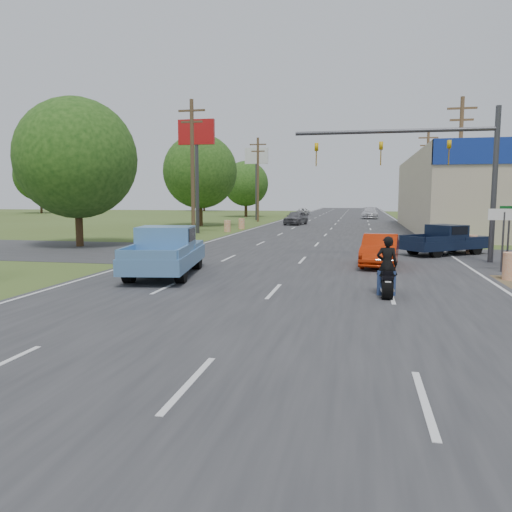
% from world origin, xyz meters
% --- Properties ---
extents(ground, '(200.00, 200.00, 0.00)m').
position_xyz_m(ground, '(0.00, 0.00, 0.00)').
color(ground, '#465522').
rests_on(ground, ground).
extents(main_road, '(15.00, 180.00, 0.02)m').
position_xyz_m(main_road, '(0.00, 40.00, 0.01)').
color(main_road, '#2D2D30').
rests_on(main_road, ground).
extents(cross_road, '(120.00, 10.00, 0.02)m').
position_xyz_m(cross_road, '(0.00, 18.00, 0.01)').
color(cross_road, '#2D2D30').
rests_on(cross_road, ground).
extents(utility_pole_2, '(2.00, 0.28, 10.00)m').
position_xyz_m(utility_pole_2, '(9.50, 31.00, 5.32)').
color(utility_pole_2, '#4C3823').
rests_on(utility_pole_2, ground).
extents(utility_pole_3, '(2.00, 0.28, 10.00)m').
position_xyz_m(utility_pole_3, '(9.50, 49.00, 5.32)').
color(utility_pole_3, '#4C3823').
rests_on(utility_pole_3, ground).
extents(utility_pole_5, '(2.00, 0.28, 10.00)m').
position_xyz_m(utility_pole_5, '(-9.50, 28.00, 5.32)').
color(utility_pole_5, '#4C3823').
rests_on(utility_pole_5, ground).
extents(utility_pole_6, '(2.00, 0.28, 10.00)m').
position_xyz_m(utility_pole_6, '(-9.50, 52.00, 5.32)').
color(utility_pole_6, '#4C3823').
rests_on(utility_pole_6, ground).
extents(tree_0, '(7.14, 7.14, 8.84)m').
position_xyz_m(tree_0, '(-14.00, 20.00, 5.26)').
color(tree_0, '#422D19').
rests_on(tree_0, ground).
extents(tree_1, '(7.56, 7.56, 9.36)m').
position_xyz_m(tree_1, '(-13.50, 42.00, 5.57)').
color(tree_1, '#422D19').
rests_on(tree_1, ground).
extents(tree_2, '(6.72, 6.72, 8.32)m').
position_xyz_m(tree_2, '(-14.20, 66.00, 4.95)').
color(tree_2, '#422D19').
rests_on(tree_2, ground).
extents(tree_4, '(9.24, 9.24, 11.44)m').
position_xyz_m(tree_4, '(-55.00, 75.00, 6.82)').
color(tree_4, '#422D19').
rests_on(tree_4, ground).
extents(tree_5, '(7.98, 7.98, 9.88)m').
position_xyz_m(tree_5, '(30.00, 95.00, 5.88)').
color(tree_5, '#422D19').
rests_on(tree_5, ground).
extents(tree_6, '(8.82, 8.82, 10.92)m').
position_xyz_m(tree_6, '(-30.00, 95.00, 6.51)').
color(tree_6, '#422D19').
rests_on(tree_6, ground).
extents(barrel_0, '(0.56, 0.56, 1.00)m').
position_xyz_m(barrel_0, '(8.00, 12.00, 0.50)').
color(barrel_0, orange).
rests_on(barrel_0, ground).
extents(barrel_1, '(0.56, 0.56, 1.00)m').
position_xyz_m(barrel_1, '(8.40, 20.50, 0.50)').
color(barrel_1, orange).
rests_on(barrel_1, ground).
extents(barrel_2, '(0.56, 0.56, 1.00)m').
position_xyz_m(barrel_2, '(-8.50, 34.00, 0.50)').
color(barrel_2, orange).
rests_on(barrel_2, ground).
extents(barrel_3, '(0.56, 0.56, 1.00)m').
position_xyz_m(barrel_3, '(-8.20, 38.00, 0.50)').
color(barrel_3, orange).
rests_on(barrel_3, ground).
extents(pole_sign_left_near, '(3.00, 0.35, 9.20)m').
position_xyz_m(pole_sign_left_near, '(-10.50, 32.00, 7.17)').
color(pole_sign_left_near, '#3F3F44').
rests_on(pole_sign_left_near, ground).
extents(pole_sign_left_far, '(3.00, 0.35, 9.20)m').
position_xyz_m(pole_sign_left_far, '(-10.50, 56.00, 7.17)').
color(pole_sign_left_far, '#3F3F44').
rests_on(pole_sign_left_far, ground).
extents(lane_sign, '(1.20, 0.08, 2.52)m').
position_xyz_m(lane_sign, '(8.20, 14.00, 1.90)').
color(lane_sign, '#3F3F44').
rests_on(lane_sign, ground).
extents(street_name_sign, '(0.80, 0.08, 2.61)m').
position_xyz_m(street_name_sign, '(8.80, 15.50, 1.61)').
color(street_name_sign, '#3F3F44').
rests_on(street_name_sign, ground).
extents(signal_mast, '(9.12, 0.40, 7.00)m').
position_xyz_m(signal_mast, '(5.82, 17.00, 4.80)').
color(signal_mast, '#3F3F44').
rests_on(signal_mast, ground).
extents(red_convertible, '(1.84, 4.27, 1.37)m').
position_xyz_m(red_convertible, '(3.50, 14.78, 0.68)').
color(red_convertible, '#B82708').
rests_on(red_convertible, ground).
extents(motorcycle, '(0.62, 2.03, 1.03)m').
position_xyz_m(motorcycle, '(3.45, 8.03, 0.46)').
color(motorcycle, black).
rests_on(motorcycle, ground).
extents(rider, '(0.63, 0.41, 1.72)m').
position_xyz_m(rider, '(3.45, 8.08, 0.86)').
color(rider, black).
rests_on(rider, ground).
extents(blue_pickup, '(3.06, 5.93, 1.88)m').
position_xyz_m(blue_pickup, '(-4.61, 10.55, 0.95)').
color(blue_pickup, black).
rests_on(blue_pickup, ground).
extents(navy_pickup, '(4.80, 4.36, 1.56)m').
position_xyz_m(navy_pickup, '(7.04, 19.88, 0.79)').
color(navy_pickup, black).
rests_on(navy_pickup, ground).
extents(distant_car_grey, '(2.50, 4.64, 1.50)m').
position_xyz_m(distant_car_grey, '(-4.12, 46.04, 0.75)').
color(distant_car_grey, '#5D5D62').
rests_on(distant_car_grey, ground).
extents(distant_car_silver, '(2.34, 5.45, 1.56)m').
position_xyz_m(distant_car_silver, '(3.97, 63.51, 0.78)').
color(distant_car_silver, silver).
rests_on(distant_car_silver, ground).
extents(distant_car_white, '(2.14, 4.31, 1.17)m').
position_xyz_m(distant_car_white, '(-6.50, 74.07, 0.59)').
color(distant_car_white, '#BCBCBC').
rests_on(distant_car_white, ground).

